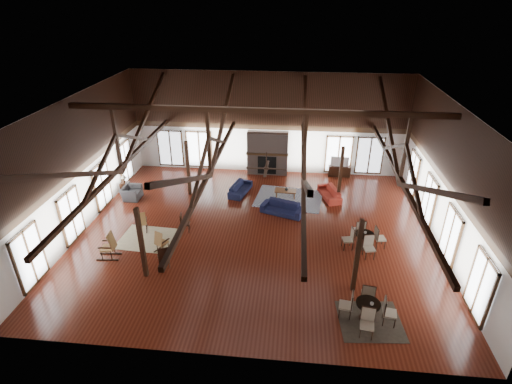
# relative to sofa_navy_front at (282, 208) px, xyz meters

# --- Properties ---
(floor) EXTENTS (16.00, 16.00, 0.00)m
(floor) POSITION_rel_sofa_navy_front_xyz_m (-1.11, -1.87, -0.31)
(floor) COLOR #561F12
(floor) RESTS_ON ground
(ceiling) EXTENTS (16.00, 14.00, 0.02)m
(ceiling) POSITION_rel_sofa_navy_front_xyz_m (-1.11, -1.87, 5.69)
(ceiling) COLOR black
(ceiling) RESTS_ON wall_back
(wall_back) EXTENTS (16.00, 0.02, 6.00)m
(wall_back) POSITION_rel_sofa_navy_front_xyz_m (-1.11, 5.13, 2.69)
(wall_back) COLOR silver
(wall_back) RESTS_ON floor
(wall_front) EXTENTS (16.00, 0.02, 6.00)m
(wall_front) POSITION_rel_sofa_navy_front_xyz_m (-1.11, -8.87, 2.69)
(wall_front) COLOR silver
(wall_front) RESTS_ON floor
(wall_left) EXTENTS (0.02, 14.00, 6.00)m
(wall_left) POSITION_rel_sofa_navy_front_xyz_m (-9.11, -1.87, 2.69)
(wall_left) COLOR silver
(wall_left) RESTS_ON floor
(wall_right) EXTENTS (0.02, 14.00, 6.00)m
(wall_right) POSITION_rel_sofa_navy_front_xyz_m (6.89, -1.87, 2.69)
(wall_right) COLOR silver
(wall_right) RESTS_ON floor
(roof_truss) EXTENTS (15.60, 14.07, 3.14)m
(roof_truss) POSITION_rel_sofa_navy_front_xyz_m (-1.11, -1.87, 3.72)
(roof_truss) COLOR black
(roof_truss) RESTS_ON wall_back
(post_grid) EXTENTS (8.16, 7.16, 3.05)m
(post_grid) POSITION_rel_sofa_navy_front_xyz_m (-1.11, -1.87, 1.22)
(post_grid) COLOR black
(post_grid) RESTS_ON floor
(fireplace) EXTENTS (2.50, 0.69, 2.60)m
(fireplace) POSITION_rel_sofa_navy_front_xyz_m (-1.11, 4.80, 0.98)
(fireplace) COLOR #6F5D54
(fireplace) RESTS_ON floor
(ceiling_fan) EXTENTS (1.60, 1.60, 0.75)m
(ceiling_fan) POSITION_rel_sofa_navy_front_xyz_m (-0.61, -2.87, 3.43)
(ceiling_fan) COLOR black
(ceiling_fan) RESTS_ON roof_truss
(sofa_navy_front) EXTENTS (2.25, 1.46, 0.61)m
(sofa_navy_front) POSITION_rel_sofa_navy_front_xyz_m (0.00, 0.00, 0.00)
(sofa_navy_front) COLOR #15193B
(sofa_navy_front) RESTS_ON floor
(sofa_navy_left) EXTENTS (2.02, 1.18, 0.55)m
(sofa_navy_left) POSITION_rel_sofa_navy_front_xyz_m (-2.38, 2.01, -0.03)
(sofa_navy_left) COLOR #131734
(sofa_navy_left) RESTS_ON floor
(sofa_orange) EXTENTS (2.04, 1.26, 0.56)m
(sofa_orange) POSITION_rel_sofa_navy_front_xyz_m (2.46, 1.95, -0.03)
(sofa_orange) COLOR #A32B1F
(sofa_orange) RESTS_ON floor
(coffee_table) EXTENTS (1.17, 0.64, 0.44)m
(coffee_table) POSITION_rel_sofa_navy_front_xyz_m (0.10, 1.74, 0.07)
(coffee_table) COLOR brown
(coffee_table) RESTS_ON floor
(vase) EXTENTS (0.21, 0.21, 0.18)m
(vase) POSITION_rel_sofa_navy_front_xyz_m (0.15, 1.71, 0.22)
(vase) COLOR #B2B2B2
(vase) RESTS_ON coffee_table
(armchair) EXTENTS (1.05, 0.92, 0.68)m
(armchair) POSITION_rel_sofa_navy_front_xyz_m (-8.08, 0.79, 0.03)
(armchair) COLOR #313134
(armchair) RESTS_ON floor
(side_table_lamp) EXTENTS (0.43, 0.43, 1.11)m
(side_table_lamp) POSITION_rel_sofa_navy_front_xyz_m (-8.71, 1.47, 0.11)
(side_table_lamp) COLOR black
(side_table_lamp) RESTS_ON floor
(rocking_chair_a) EXTENTS (0.63, 0.85, 0.99)m
(rocking_chair_a) POSITION_rel_sofa_navy_front_xyz_m (-6.40, -2.24, 0.16)
(rocking_chair_a) COLOR #926037
(rocking_chair_a) RESTS_ON floor
(rocking_chair_b) EXTENTS (0.69, 0.85, 0.97)m
(rocking_chair_b) POSITION_rel_sofa_navy_front_xyz_m (-5.03, -3.71, 0.15)
(rocking_chair_b) COLOR #926037
(rocking_chair_b) RESTS_ON floor
(rocking_chair_c) EXTENTS (0.97, 0.58, 1.20)m
(rocking_chair_c) POSITION_rel_sofa_navy_front_xyz_m (-6.97, -4.37, 0.26)
(rocking_chair_c) COLOR #926037
(rocking_chair_c) RESTS_ON floor
(side_chair_a) EXTENTS (0.45, 0.45, 0.94)m
(side_chair_a) POSITION_rel_sofa_navy_front_xyz_m (-4.46, -2.12, 0.24)
(side_chair_a) COLOR black
(side_chair_a) RESTS_ON floor
(side_chair_b) EXTENTS (0.59, 0.59, 1.04)m
(side_chair_b) POSITION_rel_sofa_navy_front_xyz_m (-4.51, -4.87, 0.30)
(side_chair_b) COLOR black
(side_chair_b) RESTS_ON floor
(cafe_table_near) EXTENTS (1.96, 1.96, 1.00)m
(cafe_table_near) POSITION_rel_sofa_navy_front_xyz_m (3.17, -6.88, 0.20)
(cafe_table_near) COLOR black
(cafe_table_near) RESTS_ON floor
(cafe_table_far) EXTENTS (1.93, 1.93, 0.99)m
(cafe_table_far) POSITION_rel_sofa_navy_front_xyz_m (3.64, -2.59, 0.19)
(cafe_table_far) COLOR black
(cafe_table_far) RESTS_ON floor
(cup_near) EXTENTS (0.14, 0.14, 0.10)m
(cup_near) POSITION_rel_sofa_navy_front_xyz_m (3.26, -6.96, 0.47)
(cup_near) COLOR #B2B2B2
(cup_near) RESTS_ON cafe_table_near
(cup_far) EXTENTS (0.13, 0.13, 0.10)m
(cup_far) POSITION_rel_sofa_navy_front_xyz_m (3.66, -2.57, 0.45)
(cup_far) COLOR #B2B2B2
(cup_far) RESTS_ON cafe_table_far
(tv_console) EXTENTS (1.28, 0.48, 0.64)m
(tv_console) POSITION_rel_sofa_navy_front_xyz_m (3.21, 4.88, 0.02)
(tv_console) COLOR black
(tv_console) RESTS_ON floor
(television) EXTENTS (1.05, 0.21, 0.60)m
(television) POSITION_rel_sofa_navy_front_xyz_m (3.18, 4.88, 0.64)
(television) COLOR #B2B2B2
(television) RESTS_ON tv_console
(rug_tan) EXTENTS (2.69, 2.18, 0.01)m
(rug_tan) POSITION_rel_sofa_navy_front_xyz_m (-5.88, -2.88, -0.30)
(rug_tan) COLOR #C7B38A
(rug_tan) RESTS_ON floor
(rug_navy) EXTENTS (3.77, 3.02, 0.01)m
(rug_navy) POSITION_rel_sofa_navy_front_xyz_m (0.29, 1.62, -0.30)
(rug_navy) COLOR #182245
(rug_navy) RESTS_ON floor
(rug_dark) EXTENTS (2.25, 2.08, 0.01)m
(rug_dark) POSITION_rel_sofa_navy_front_xyz_m (3.30, -6.96, -0.30)
(rug_dark) COLOR black
(rug_dark) RESTS_ON floor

